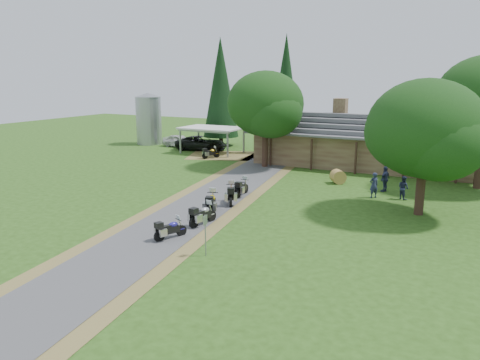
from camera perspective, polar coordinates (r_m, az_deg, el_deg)
The scene contains 22 objects.
ground at distance 26.84m, azimuth -8.93°, elevation -5.73°, with size 120.00×120.00×0.00m, color #284814.
driveway at distance 30.27m, azimuth -5.29°, elevation -3.50°, with size 46.00×46.00×0.00m, color #4B4B4E.
lodge at distance 45.87m, azimuth 15.29°, elevation 4.76°, with size 21.40×9.40×4.90m, color brown, non-canonical shape.
silo at distance 59.40m, azimuth -11.07°, elevation 7.35°, with size 3.10×3.10×6.30m, color gray.
carport at distance 51.66m, azimuth -3.41°, elevation 4.87°, with size 6.56×4.37×2.84m, color white, non-canonical shape.
car_white_sedan at distance 56.43m, azimuth -7.39°, elevation 4.95°, with size 5.60×2.36×1.87m, color silver.
car_dark_suv at distance 53.89m, azimuth -4.77°, elevation 4.94°, with size 6.32×2.69×2.42m, color black.
motorcycle_row_a at distance 24.82m, azimuth -8.49°, elevation -5.82°, with size 1.72×0.56×1.18m, color #282191, non-canonical shape.
motorcycle_row_b at distance 26.87m, azimuth -4.56°, elevation -4.12°, with size 1.93×0.63×1.32m, color #9D9FA4, non-canonical shape.
motorcycle_row_c at distance 29.00m, azimuth -3.50°, elevation -2.69°, with size 2.14×0.70×1.47m, color #E2BD07, non-canonical shape.
motorcycle_row_d at distance 31.17m, azimuth -1.11°, elevation -1.59°, with size 2.13×0.69×1.46m, color #C93C05, non-canonical shape.
motorcycle_row_e at distance 33.18m, azimuth 0.26°, elevation -0.84°, with size 1.91×0.62×1.31m, color black, non-canonical shape.
motorcycle_carport_a at distance 48.41m, azimuth -3.58°, elevation 3.38°, with size 1.81×0.59×1.24m, color gold, non-canonical shape.
person_a at distance 33.89m, azimuth 16.02°, elevation -0.35°, with size 0.60×0.43×2.12m, color #282F50.
person_b at distance 34.12m, azimuth 19.31°, elevation -0.66°, with size 0.54×0.39×1.91m, color #282F50.
person_c at distance 35.90m, azimuth 17.29°, elevation 0.37°, with size 0.63×0.46×2.23m, color #282F50.
hay_bale at distance 37.82m, azimuth 11.85°, elevation 0.39°, with size 1.08×1.08×0.99m, color olive.
sign_post at distance 22.20m, azimuth -4.23°, elevation -6.79°, with size 0.37×0.06×2.04m, color gray, non-canonical shape.
oak_lodge_left at distance 43.32m, azimuth 3.11°, elevation 7.78°, with size 7.00×7.00×9.46m, color #11340F, non-canonical shape.
oak_driveway at distance 30.10m, azimuth 21.53°, elevation 3.92°, with size 6.96×6.96×8.56m, color #11340F, non-canonical shape.
cedar_near at distance 51.43m, azimuth 5.57°, elevation 10.34°, with size 3.60×3.60×12.76m, color black.
cedar_far at distance 56.87m, azimuth -2.37°, elevation 10.66°, with size 4.25×4.25×12.86m, color black.
Camera 1 is at (15.07, -20.57, 8.39)m, focal length 35.00 mm.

